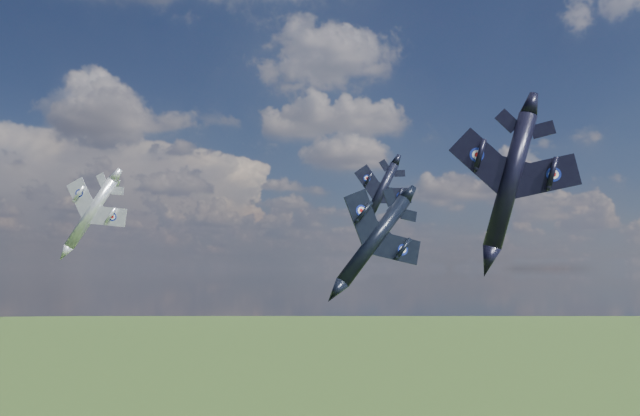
{
  "coord_description": "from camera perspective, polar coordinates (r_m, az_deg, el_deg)",
  "views": [
    {
      "loc": [
        -5.91,
        -52.55,
        75.58
      ],
      "look_at": [
        2.84,
        16.64,
        82.39
      ],
      "focal_mm": 35.0,
      "sensor_mm": 36.0,
      "label": 1
    }
  ],
  "objects": [
    {
      "name": "jet_lead_navy",
      "position": [
        66.16,
        4.97,
        -2.95
      ],
      "size": [
        14.41,
        18.06,
        9.81
      ],
      "primitive_type": null,
      "rotation": [
        0.0,
        0.69,
        0.25
      ],
      "color": "black"
    },
    {
      "name": "jet_right_navy",
      "position": [
        45.36,
        17.0,
        2.41
      ],
      "size": [
        13.07,
        15.47,
        5.33
      ],
      "primitive_type": null,
      "rotation": [
        0.0,
        0.28,
        -0.26
      ],
      "color": "black"
    },
    {
      "name": "jet_high_navy",
      "position": [
        95.23,
        5.49,
        1.27
      ],
      "size": [
        10.53,
        14.34,
        7.29
      ],
      "primitive_type": null,
      "rotation": [
        0.0,
        0.47,
        0.0
      ],
      "color": "black"
    },
    {
      "name": "jet_left_silver",
      "position": [
        81.38,
        -20.19,
        -0.43
      ],
      "size": [
        12.78,
        15.5,
        7.68
      ],
      "primitive_type": null,
      "rotation": [
        0.0,
        0.59,
        -0.27
      ],
      "color": "#AFB3BA"
    }
  ]
}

